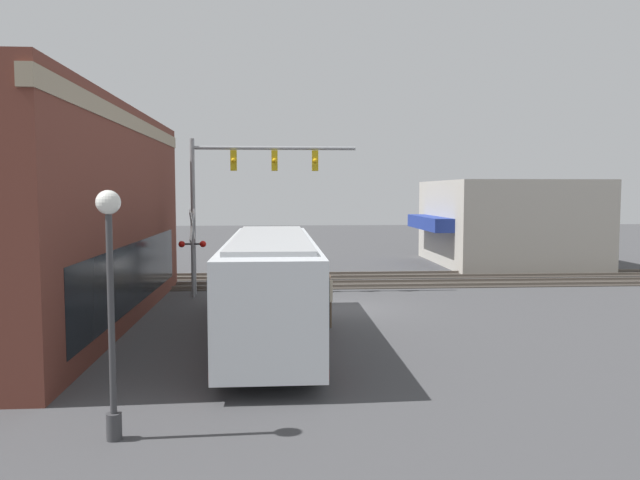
{
  "coord_description": "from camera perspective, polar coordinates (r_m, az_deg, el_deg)",
  "views": [
    {
      "loc": [
        -23.86,
        2.64,
        4.54
      ],
      "look_at": [
        3.15,
        0.72,
        2.44
      ],
      "focal_mm": 35.0,
      "sensor_mm": 36.0,
      "label": 1
    }
  ],
  "objects": [
    {
      "name": "city_bus",
      "position": [
        19.21,
        -4.51,
        -3.86
      ],
      "size": [
        12.1,
        2.59,
        3.2
      ],
      "color": "silver",
      "rests_on": "ground"
    },
    {
      "name": "shop_building",
      "position": [
        40.98,
        16.62,
        1.56
      ],
      "size": [
        10.52,
        9.95,
        5.22
      ],
      "color": "#B2ADA3",
      "rests_on": "ground"
    },
    {
      "name": "streetlamp",
      "position": [
        11.87,
        -18.6,
        -4.53
      ],
      "size": [
        0.44,
        0.44,
        4.57
      ],
      "color": "#38383A",
      "rests_on": "ground"
    },
    {
      "name": "traffic_signal_gantry",
      "position": [
        27.85,
        -7.08,
        5.53
      ],
      "size": [
        0.42,
        7.29,
        6.86
      ],
      "color": "gray",
      "rests_on": "ground"
    },
    {
      "name": "parked_car_white",
      "position": [
        34.73,
        -4.3,
        -1.93
      ],
      "size": [
        4.47,
        1.82,
        1.5
      ],
      "color": "silver",
      "rests_on": "ground"
    },
    {
      "name": "ground_plane",
      "position": [
        24.43,
        2.23,
        -6.27
      ],
      "size": [
        120.0,
        120.0,
        0.0
      ],
      "primitive_type": "plane",
      "color": "#424244"
    },
    {
      "name": "crossing_signal",
      "position": [
        27.27,
        -11.58,
        -0.37
      ],
      "size": [
        1.41,
        1.18,
        3.81
      ],
      "color": "gray",
      "rests_on": "ground"
    },
    {
      "name": "parked_car_grey",
      "position": [
        41.21,
        -4.27,
        -0.98
      ],
      "size": [
        4.31,
        1.82,
        1.41
      ],
      "color": "slate",
      "rests_on": "ground"
    },
    {
      "name": "pedestrian_near_bus",
      "position": [
        20.93,
        0.7,
        -5.47
      ],
      "size": [
        0.34,
        0.34,
        1.83
      ],
      "color": "#473828",
      "rests_on": "ground"
    },
    {
      "name": "rail_track_far",
      "position": [
        33.47,
        0.5,
        -3.31
      ],
      "size": [
        2.6,
        60.0,
        0.15
      ],
      "color": "#332D28",
      "rests_on": "ground"
    },
    {
      "name": "rail_track_near",
      "position": [
        30.32,
        0.98,
        -4.12
      ],
      "size": [
        2.6,
        60.0,
        0.15
      ],
      "color": "#332D28",
      "rests_on": "ground"
    }
  ]
}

